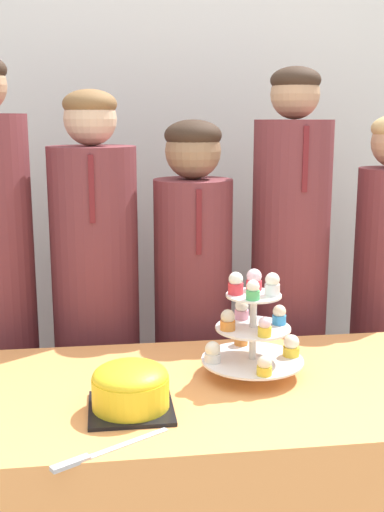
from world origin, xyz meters
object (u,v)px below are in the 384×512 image
object	(u,v)px
cake_knife	(93,456)
student_3	(288,300)
student_2	(193,324)
student_1	(97,320)
round_cake	(131,386)
cupcake_stand	(253,327)

from	to	relation	value
cake_knife	student_3	bearing A→B (deg)	22.60
student_2	student_1	bearing A→B (deg)	180.00
student_1	student_3	xyz separation A→B (m)	(0.71, -0.00, 0.05)
round_cake	cupcake_stand	size ratio (longest dim) A/B	0.70
cupcake_stand	student_2	xyz separation A→B (m)	(-0.09, 0.56, -0.17)
cake_knife	student_1	world-z (taller)	student_1
student_3	cupcake_stand	bearing A→B (deg)	-115.51
cupcake_stand	student_3	xyz separation A→B (m)	(0.27, 0.56, -0.09)
round_cake	cake_knife	bearing A→B (deg)	-112.97
cupcake_stand	student_1	distance (m)	0.73
student_2	student_3	size ratio (longest dim) A/B	0.89
cake_knife	student_2	xyz separation A→B (m)	(0.35, 0.96, -0.03)
cake_knife	student_3	distance (m)	1.19
round_cake	cupcake_stand	world-z (taller)	cupcake_stand
cake_knife	student_2	bearing A→B (deg)	39.05
round_cake	student_1	world-z (taller)	student_1
student_1	student_2	distance (m)	0.35
round_cake	cake_knife	size ratio (longest dim) A/B	0.80
round_cake	cake_knife	xyz separation A→B (m)	(-0.09, -0.22, -0.06)
round_cake	student_2	distance (m)	0.79
student_1	round_cake	bearing A→B (deg)	-83.01
student_2	round_cake	bearing A→B (deg)	-109.24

